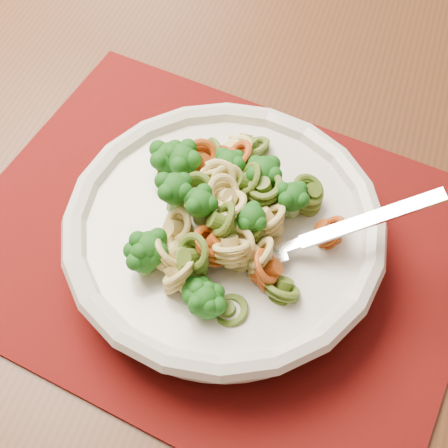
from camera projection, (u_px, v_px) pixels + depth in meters
The scene contains 5 objects.
dining_table at pixel (313, 198), 0.69m from camera, with size 1.59×1.28×0.76m.
placemat at pixel (216, 244), 0.53m from camera, with size 0.42×0.33×0.00m, color #5A1103.
pasta_bowl at pixel (224, 231), 0.50m from camera, with size 0.26×0.26×0.05m.
pasta_broccoli_heap at pixel (224, 220), 0.49m from camera, with size 0.22×0.22×0.06m, color #DBCA6C, non-canonical shape.
fork at pixel (270, 253), 0.47m from camera, with size 0.19×0.02×0.01m, color silver, non-canonical shape.
Camera 1 is at (0.96, -0.70, 1.21)m, focal length 50.00 mm.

